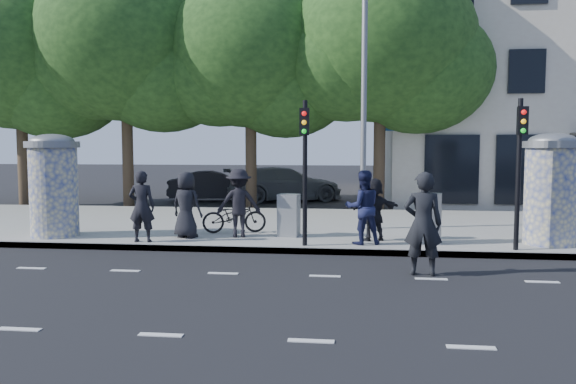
# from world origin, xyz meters

# --- Properties ---
(ground) EXTENTS (120.00, 120.00, 0.00)m
(ground) POSITION_xyz_m (0.00, 0.00, 0.00)
(ground) COLOR black
(ground) RESTS_ON ground
(sidewalk) EXTENTS (40.00, 8.00, 0.15)m
(sidewalk) POSITION_xyz_m (0.00, 7.50, 0.07)
(sidewalk) COLOR gray
(sidewalk) RESTS_ON ground
(curb) EXTENTS (40.00, 0.10, 0.16)m
(curb) POSITION_xyz_m (0.00, 3.55, 0.07)
(curb) COLOR slate
(curb) RESTS_ON ground
(lane_dash_near) EXTENTS (32.00, 0.12, 0.01)m
(lane_dash_near) POSITION_xyz_m (0.00, -2.20, 0.00)
(lane_dash_near) COLOR silver
(lane_dash_near) RESTS_ON ground
(lane_dash_far) EXTENTS (32.00, 0.12, 0.01)m
(lane_dash_far) POSITION_xyz_m (0.00, 1.40, 0.00)
(lane_dash_far) COLOR silver
(lane_dash_far) RESTS_ON ground
(ad_column_left) EXTENTS (1.36, 1.36, 2.65)m
(ad_column_left) POSITION_xyz_m (-7.20, 4.50, 1.54)
(ad_column_left) COLOR beige
(ad_column_left) RESTS_ON sidewalk
(ad_column_right) EXTENTS (1.36, 1.36, 2.65)m
(ad_column_right) POSITION_xyz_m (5.20, 4.70, 1.54)
(ad_column_right) COLOR beige
(ad_column_right) RESTS_ON sidewalk
(traffic_pole_near) EXTENTS (0.22, 0.31, 3.40)m
(traffic_pole_near) POSITION_xyz_m (-0.60, 3.79, 2.23)
(traffic_pole_near) COLOR black
(traffic_pole_near) RESTS_ON sidewalk
(traffic_pole_far) EXTENTS (0.22, 0.31, 3.40)m
(traffic_pole_far) POSITION_xyz_m (4.20, 3.79, 2.23)
(traffic_pole_far) COLOR black
(traffic_pole_far) RESTS_ON sidewalk
(street_lamp) EXTENTS (0.25, 0.93, 8.00)m
(street_lamp) POSITION_xyz_m (0.80, 6.63, 4.79)
(street_lamp) COLOR slate
(street_lamp) RESTS_ON sidewalk
(tree_far_left) EXTENTS (7.20, 7.20, 9.26)m
(tree_far_left) POSITION_xyz_m (-13.00, 12.50, 6.19)
(tree_far_left) COLOR #38281C
(tree_far_left) RESTS_ON ground
(tree_mid_left) EXTENTS (7.20, 7.20, 9.57)m
(tree_mid_left) POSITION_xyz_m (-8.50, 12.50, 6.50)
(tree_mid_left) COLOR #38281C
(tree_mid_left) RESTS_ON ground
(tree_near_left) EXTENTS (6.80, 6.80, 8.97)m
(tree_near_left) POSITION_xyz_m (-3.50, 12.70, 6.06)
(tree_near_left) COLOR #38281C
(tree_near_left) RESTS_ON ground
(tree_center) EXTENTS (7.00, 7.00, 9.30)m
(tree_center) POSITION_xyz_m (1.50, 12.30, 6.31)
(tree_center) COLOR #38281C
(tree_center) RESTS_ON ground
(ped_a) EXTENTS (0.95, 0.76, 1.69)m
(ped_a) POSITION_xyz_m (-3.70, 4.62, 0.99)
(ped_a) COLOR black
(ped_a) RESTS_ON sidewalk
(ped_b) EXTENTS (0.66, 0.46, 1.75)m
(ped_b) POSITION_xyz_m (-4.60, 3.88, 1.02)
(ped_b) COLOR black
(ped_b) RESTS_ON sidewalk
(ped_c) EXTENTS (1.00, 0.86, 1.77)m
(ped_c) POSITION_xyz_m (0.76, 4.19, 1.03)
(ped_c) COLOR #1A1E42
(ped_c) RESTS_ON sidewalk
(ped_d) EXTENTS (1.24, 0.86, 1.76)m
(ped_d) POSITION_xyz_m (-2.39, 4.88, 1.03)
(ped_d) COLOR black
(ped_d) RESTS_ON sidewalk
(ped_f) EXTENTS (1.53, 1.04, 1.56)m
(ped_f) POSITION_xyz_m (1.04, 4.75, 0.93)
(ped_f) COLOR black
(ped_f) RESTS_ON sidewalk
(man_road) EXTENTS (0.76, 0.52, 2.01)m
(man_road) POSITION_xyz_m (1.87, 1.74, 1.01)
(man_road) COLOR black
(man_road) RESTS_ON ground
(bicycle) EXTENTS (1.02, 1.81, 0.90)m
(bicycle) POSITION_xyz_m (-2.66, 5.55, 0.60)
(bicycle) COLOR black
(bicycle) RESTS_ON sidewalk
(cabinet_left) EXTENTS (0.59, 0.47, 1.10)m
(cabinet_left) POSITION_xyz_m (-1.13, 5.12, 0.70)
(cabinet_left) COLOR gray
(cabinet_left) RESTS_ON sidewalk
(cabinet_right) EXTENTS (0.65, 0.52, 1.21)m
(cabinet_right) POSITION_xyz_m (2.34, 4.49, 0.76)
(cabinet_right) COLOR slate
(cabinet_right) RESTS_ON sidewalk
(car_mid) EXTENTS (2.20, 4.29, 1.35)m
(car_mid) POSITION_xyz_m (-5.62, 15.23, 0.67)
(car_mid) COLOR black
(car_mid) RESTS_ON ground
(car_right) EXTENTS (4.02, 5.64, 1.52)m
(car_right) POSITION_xyz_m (-2.54, 15.69, 0.76)
(car_right) COLOR slate
(car_right) RESTS_ON ground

